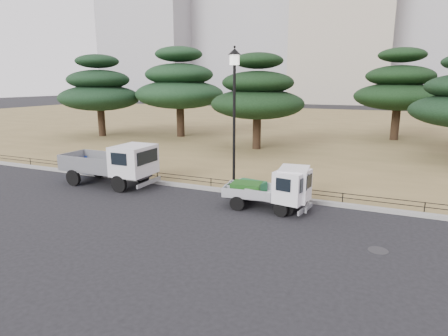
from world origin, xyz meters
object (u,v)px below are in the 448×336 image
at_px(truck_large, 113,162).
at_px(truck_kei_rear, 273,189).
at_px(truck_kei_front, 273,188).
at_px(street_lamp, 234,96).
at_px(tarp_pile, 86,164).

distance_m(truck_large, truck_kei_rear, 8.21).
height_order(truck_large, truck_kei_front, truck_large).
distance_m(truck_kei_front, street_lamp, 4.54).
bearing_deg(truck_large, truck_kei_front, -1.42).
bearing_deg(tarp_pile, truck_kei_rear, -8.23).
relative_size(truck_large, truck_kei_rear, 1.39).
xyz_separation_m(truck_large, street_lamp, (5.83, 1.38, 3.23)).
height_order(truck_kei_rear, tarp_pile, truck_kei_rear).
bearing_deg(truck_kei_front, truck_kei_rear, -62.16).
height_order(truck_kei_front, street_lamp, street_lamp).
xyz_separation_m(truck_large, truck_kei_rear, (8.20, -0.30, -0.30)).
distance_m(truck_large, street_lamp, 6.80).
distance_m(truck_kei_front, truck_kei_rear, 0.05).
distance_m(truck_large, truck_kei_front, 8.19).
relative_size(truck_kei_front, truck_kei_rear, 1.00).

